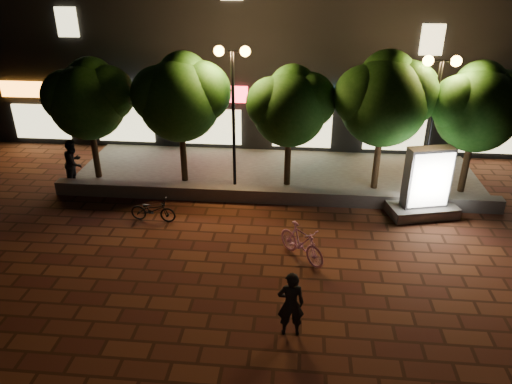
# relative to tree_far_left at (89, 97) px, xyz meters

# --- Properties ---
(ground) EXTENTS (80.00, 80.00, 0.00)m
(ground) POSITION_rel_tree_far_left_xyz_m (6.95, -5.46, -3.29)
(ground) COLOR brown
(ground) RESTS_ON ground
(retaining_wall) EXTENTS (16.00, 0.45, 0.50)m
(retaining_wall) POSITION_rel_tree_far_left_xyz_m (6.95, -1.46, -3.04)
(retaining_wall) COLOR slate
(retaining_wall) RESTS_ON ground
(sidewalk) EXTENTS (16.00, 5.00, 0.08)m
(sidewalk) POSITION_rel_tree_far_left_xyz_m (6.95, 1.04, -3.25)
(sidewalk) COLOR slate
(sidewalk) RESTS_ON ground
(building_block) EXTENTS (28.00, 8.12, 11.30)m
(building_block) POSITION_rel_tree_far_left_xyz_m (6.94, 7.53, 1.70)
(building_block) COLOR black
(building_block) RESTS_ON ground
(tree_far_left) EXTENTS (3.36, 2.80, 4.63)m
(tree_far_left) POSITION_rel_tree_far_left_xyz_m (0.00, 0.00, 0.00)
(tree_far_left) COLOR #332113
(tree_far_left) RESTS_ON sidewalk
(tree_left) EXTENTS (3.60, 3.00, 4.89)m
(tree_left) POSITION_rel_tree_far_left_xyz_m (3.50, 0.00, 0.15)
(tree_left) COLOR #332113
(tree_left) RESTS_ON sidewalk
(tree_mid) EXTENTS (3.24, 2.70, 4.50)m
(tree_mid) POSITION_rel_tree_far_left_xyz_m (7.50, -0.00, -0.08)
(tree_mid) COLOR #332113
(tree_mid) RESTS_ON sidewalk
(tree_right) EXTENTS (3.72, 3.10, 5.07)m
(tree_right) POSITION_rel_tree_far_left_xyz_m (10.80, 0.00, 0.27)
(tree_right) COLOR #332113
(tree_right) RESTS_ON sidewalk
(tree_far_right) EXTENTS (3.48, 2.90, 4.76)m
(tree_far_right) POSITION_rel_tree_far_left_xyz_m (14.00, 0.00, 0.08)
(tree_far_right) COLOR #332113
(tree_far_right) RESTS_ON sidewalk
(street_lamp_left) EXTENTS (1.26, 0.36, 5.18)m
(street_lamp_left) POSITION_rel_tree_far_left_xyz_m (5.45, -0.26, 0.74)
(street_lamp_left) COLOR black
(street_lamp_left) RESTS_ON sidewalk
(street_lamp_right) EXTENTS (1.26, 0.36, 4.98)m
(street_lamp_right) POSITION_rel_tree_far_left_xyz_m (12.45, -0.26, 0.60)
(street_lamp_right) COLOR black
(street_lamp_right) RESTS_ON sidewalk
(ad_kiosk) EXTENTS (2.47, 1.66, 2.45)m
(ad_kiosk) POSITION_rel_tree_far_left_xyz_m (12.13, -1.96, -2.31)
(ad_kiosk) COLOR slate
(ad_kiosk) RESTS_ON ground
(scooter_pink) EXTENTS (1.61, 1.68, 1.09)m
(scooter_pink) POSITION_rel_tree_far_left_xyz_m (8.04, -5.03, -2.75)
(scooter_pink) COLOR #F19CD6
(scooter_pink) RESTS_ON ground
(rider) EXTENTS (0.66, 0.47, 1.71)m
(rider) POSITION_rel_tree_far_left_xyz_m (7.82, -8.19, -2.44)
(rider) COLOR black
(rider) RESTS_ON ground
(scooter_parked) EXTENTS (1.57, 0.63, 0.81)m
(scooter_parked) POSITION_rel_tree_far_left_xyz_m (3.11, -3.22, -2.89)
(scooter_parked) COLOR black
(scooter_parked) RESTS_ON ground
(pedestrian) EXTENTS (0.73, 0.92, 1.83)m
(pedestrian) POSITION_rel_tree_far_left_xyz_m (-0.55, -0.91, -2.30)
(pedestrian) COLOR black
(pedestrian) RESTS_ON sidewalk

